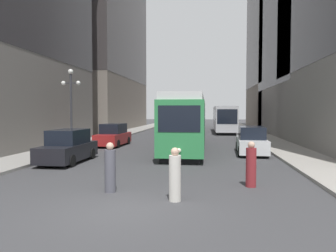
{
  "coord_description": "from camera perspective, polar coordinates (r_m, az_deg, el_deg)",
  "views": [
    {
      "loc": [
        2.42,
        -8.64,
        2.84
      ],
      "look_at": [
        0.26,
        8.14,
        2.04
      ],
      "focal_mm": 33.49,
      "sensor_mm": 36.0,
      "label": 1
    }
  ],
  "objects": [
    {
      "name": "pedestrian_crossing_near",
      "position": [
        11.25,
        -10.48,
        -7.7
      ],
      "size": [
        0.39,
        0.39,
        1.75
      ],
      "rotation": [
        0.0,
        0.0,
        2.95
      ],
      "color": "#4C4C56",
      "rests_on": "ground"
    },
    {
      "name": "building_left_corner",
      "position": [
        53.7,
        -15.32,
        17.07
      ],
      "size": [
        16.4,
        24.2,
        31.46
      ],
      "color": "slate",
      "rests_on": "ground"
    },
    {
      "name": "pedestrian_on_sidewalk",
      "position": [
        12.22,
        14.88,
        -7.0
      ],
      "size": [
        0.38,
        0.38,
        1.71
      ],
      "rotation": [
        0.0,
        0.0,
        1.89
      ],
      "color": "maroon",
      "rests_on": "ground"
    },
    {
      "name": "streetcar",
      "position": [
        22.49,
        3.38,
        0.83
      ],
      "size": [
        2.72,
        12.75,
        3.89
      ],
      "rotation": [
        0.0,
        0.0,
        0.01
      ],
      "color": "black",
      "rests_on": "ground"
    },
    {
      "name": "lamp_post_left_near",
      "position": [
        23.17,
        -17.25,
        5.09
      ],
      "size": [
        1.41,
        0.36,
        5.64
      ],
      "color": "#333338",
      "rests_on": "sidewalk_left"
    },
    {
      "name": "parked_car_left_near",
      "position": [
        26.01,
        -9.93,
        -1.72
      ],
      "size": [
        2.01,
        4.48,
        1.82
      ],
      "rotation": [
        0.0,
        0.0,
        -0.04
      ],
      "color": "black",
      "rests_on": "ground"
    },
    {
      "name": "building_right_corner",
      "position": [
        55.39,
        23.31,
        14.46
      ],
      "size": [
        15.76,
        18.29,
        27.77
      ],
      "color": "slate",
      "rests_on": "ground"
    },
    {
      "name": "ground_plane",
      "position": [
        9.41,
        -8.21,
        -14.89
      ],
      "size": [
        200.0,
        200.0,
        0.0
      ],
      "primitive_type": "plane",
      "color": "#38383A"
    },
    {
      "name": "parked_car_right_far",
      "position": [
        21.6,
        14.94,
        -2.67
      ],
      "size": [
        2.05,
        4.86,
        1.82
      ],
      "rotation": [
        0.0,
        0.0,
        3.1
      ],
      "color": "black",
      "rests_on": "ground"
    },
    {
      "name": "sidewalk_left",
      "position": [
        49.83,
        -4.82,
        -0.46
      ],
      "size": [
        2.95,
        120.0,
        0.15
      ],
      "primitive_type": "cube",
      "color": "gray",
      "rests_on": "ground"
    },
    {
      "name": "sidewalk_right",
      "position": [
        49.04,
        13.92,
        -0.59
      ],
      "size": [
        2.95,
        120.0,
        0.15
      ],
      "primitive_type": "cube",
      "color": "gray",
      "rests_on": "ground"
    },
    {
      "name": "transit_bus",
      "position": [
        42.36,
        10.17,
        1.47
      ],
      "size": [
        2.71,
        11.85,
        3.45
      ],
      "rotation": [
        0.0,
        0.0,
        0.01
      ],
      "color": "black",
      "rests_on": "ground"
    },
    {
      "name": "pedestrian_crossing_far",
      "position": [
        10.0,
        1.27,
        -9.11
      ],
      "size": [
        0.38,
        0.38,
        1.7
      ],
      "rotation": [
        0.0,
        0.0,
        0.59
      ],
      "color": "beige",
      "rests_on": "ground"
    },
    {
      "name": "parked_car_left_mid",
      "position": [
        18.26,
        -17.72,
        -3.69
      ],
      "size": [
        1.91,
        4.43,
        1.82
      ],
      "rotation": [
        0.0,
        0.0,
        -0.01
      ],
      "color": "black",
      "rests_on": "ground"
    }
  ]
}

